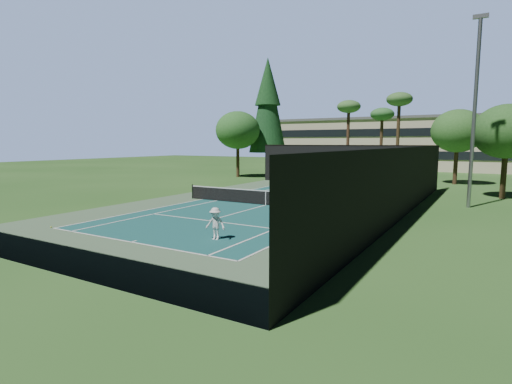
# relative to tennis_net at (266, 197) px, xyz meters

# --- Properties ---
(ground) EXTENTS (160.00, 160.00, 0.00)m
(ground) POSITION_rel_tennis_net_xyz_m (0.00, 0.00, -0.56)
(ground) COLOR #2C5B22
(ground) RESTS_ON ground
(apron_slab) EXTENTS (18.00, 32.00, 0.01)m
(apron_slab) POSITION_rel_tennis_net_xyz_m (0.00, 0.00, -0.55)
(apron_slab) COLOR #50714F
(apron_slab) RESTS_ON ground
(court_surface) EXTENTS (10.97, 23.77, 0.01)m
(court_surface) POSITION_rel_tennis_net_xyz_m (0.00, 0.00, -0.55)
(court_surface) COLOR #1B5755
(court_surface) RESTS_ON ground
(court_lines) EXTENTS (11.07, 23.87, 0.01)m
(court_lines) POSITION_rel_tennis_net_xyz_m (0.00, 0.00, -0.54)
(court_lines) COLOR white
(court_lines) RESTS_ON ground
(tennis_net) EXTENTS (12.90, 0.10, 1.10)m
(tennis_net) POSITION_rel_tennis_net_xyz_m (0.00, 0.00, 0.00)
(tennis_net) COLOR black
(tennis_net) RESTS_ON ground
(fence) EXTENTS (18.04, 32.05, 4.03)m
(fence) POSITION_rel_tennis_net_xyz_m (0.00, 0.06, 1.45)
(fence) COLOR black
(fence) RESTS_ON ground
(player) EXTENTS (0.99, 0.66, 1.44)m
(player) POSITION_rel_tennis_net_xyz_m (2.84, -9.63, 0.16)
(player) COLOR white
(player) RESTS_ON ground
(tennis_ball_a) EXTENTS (0.08, 0.08, 0.08)m
(tennis_ball_a) POSITION_rel_tennis_net_xyz_m (-5.76, -11.86, -0.52)
(tennis_ball_a) COLOR yellow
(tennis_ball_a) RESTS_ON ground
(tennis_ball_b) EXTENTS (0.07, 0.07, 0.07)m
(tennis_ball_b) POSITION_rel_tennis_net_xyz_m (-1.60, 2.37, -0.52)
(tennis_ball_b) COLOR yellow
(tennis_ball_b) RESTS_ON ground
(tennis_ball_c) EXTENTS (0.07, 0.07, 0.07)m
(tennis_ball_c) POSITION_rel_tennis_net_xyz_m (1.15, 4.76, -0.52)
(tennis_ball_c) COLOR #D5E534
(tennis_ball_c) RESTS_ON ground
(tennis_ball_d) EXTENTS (0.06, 0.06, 0.06)m
(tennis_ball_d) POSITION_rel_tennis_net_xyz_m (-2.23, 3.16, -0.53)
(tennis_ball_d) COLOR #CFF638
(tennis_ball_d) RESTS_ON ground
(park_bench) EXTENTS (1.50, 0.45, 1.02)m
(park_bench) POSITION_rel_tennis_net_xyz_m (-1.82, 15.66, -0.01)
(park_bench) COLOR beige
(park_bench) RESTS_ON ground
(trash_bin) EXTENTS (0.56, 0.56, 0.95)m
(trash_bin) POSITION_rel_tennis_net_xyz_m (-2.04, 15.44, -0.08)
(trash_bin) COLOR black
(trash_bin) RESTS_ON ground
(pine_tree) EXTENTS (4.80, 4.80, 15.00)m
(pine_tree) POSITION_rel_tennis_net_xyz_m (-12.00, 22.00, 9.00)
(pine_tree) COLOR #45331D
(pine_tree) RESTS_ON ground
(palm_a) EXTENTS (2.80, 2.80, 9.32)m
(palm_a) POSITION_rel_tennis_net_xyz_m (-2.00, 24.00, 7.63)
(palm_a) COLOR #4E3121
(palm_a) RESTS_ON ground
(palm_b) EXTENTS (2.80, 2.80, 8.42)m
(palm_b) POSITION_rel_tennis_net_xyz_m (1.50, 26.00, 6.80)
(palm_b) COLOR #48311E
(palm_b) RESTS_ON ground
(palm_c) EXTENTS (2.80, 2.80, 9.77)m
(palm_c) POSITION_rel_tennis_net_xyz_m (4.00, 23.00, 8.05)
(palm_c) COLOR #46321E
(palm_c) RESTS_ON ground
(decid_tree_a) EXTENTS (5.12, 5.12, 7.62)m
(decid_tree_a) POSITION_rel_tennis_net_xyz_m (10.00, 22.00, 4.86)
(decid_tree_a) COLOR #472F1E
(decid_tree_a) RESTS_ON ground
(decid_tree_b) EXTENTS (4.80, 4.80, 7.14)m
(decid_tree_b) POSITION_rel_tennis_net_xyz_m (14.00, 12.00, 4.52)
(decid_tree_b) COLOR #43311C
(decid_tree_b) RESTS_ON ground
(decid_tree_c) EXTENTS (5.44, 5.44, 8.09)m
(decid_tree_c) POSITION_rel_tennis_net_xyz_m (-14.00, 18.00, 5.21)
(decid_tree_c) COLOR #4D3521
(decid_tree_c) RESTS_ON ground
(campus_building) EXTENTS (40.50, 12.50, 8.30)m
(campus_building) POSITION_rel_tennis_net_xyz_m (0.00, 45.98, 3.65)
(campus_building) COLOR beige
(campus_building) RESTS_ON ground
(light_pole) EXTENTS (0.90, 0.25, 12.22)m
(light_pole) POSITION_rel_tennis_net_xyz_m (12.00, 6.00, 5.90)
(light_pole) COLOR gray
(light_pole) RESTS_ON ground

